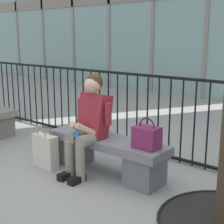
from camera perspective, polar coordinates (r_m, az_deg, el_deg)
ground_plane at (r=4.17m, az=-0.89°, el=-10.34°), size 60.00×60.00×0.00m
stone_bench at (r=4.07m, az=-0.91°, el=-6.83°), size 1.60×0.44×0.45m
seated_person_with_phone at (r=3.97m, az=-3.93°, el=-1.63°), size 0.52×0.66×1.21m
handbag_on_bench at (r=3.64m, az=5.95°, el=-4.30°), size 0.28×0.20×0.34m
shopping_bag at (r=4.36m, az=-11.33°, el=-6.50°), size 0.35×0.14×0.53m
plaza_railing at (r=4.65m, az=6.06°, el=-0.45°), size 9.25×0.04×1.14m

